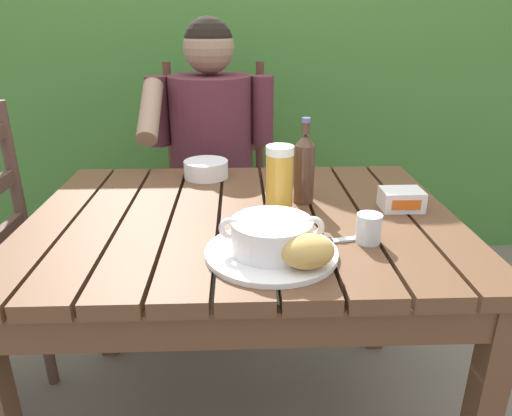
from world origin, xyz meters
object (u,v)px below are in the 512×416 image
bread_roll (308,251)px  beer_bottle (304,167)px  butter_tub (401,199)px  serving_plate (271,252)px  beer_glass (279,179)px  soup_bowl (272,235)px  water_glass_small (369,228)px  chair_near_diner (216,190)px  table_knife (330,241)px  person_eating (211,153)px  diner_bowl (206,169)px

bread_roll → beer_bottle: (0.04, 0.40, 0.05)m
butter_tub → serving_plate: bearing=-145.0°
beer_glass → beer_bottle: bearing=38.2°
soup_bowl → beer_bottle: 0.34m
beer_glass → butter_tub: 0.33m
soup_bowl → water_glass_small: soup_bowl is taller
water_glass_small → butter_tub: size_ratio=0.62×
bread_roll → butter_tub: size_ratio=1.10×
beer_bottle → butter_tub: (0.25, -0.06, -0.07)m
chair_near_diner → beer_bottle: size_ratio=4.36×
beer_glass → bread_roll: bearing=-85.2°
water_glass_small → table_knife: water_glass_small is taller
beer_bottle → person_eating: bearing=116.6°
chair_near_diner → serving_plate: size_ratio=3.57×
water_glass_small → bread_roll: bearing=-139.7°
chair_near_diner → serving_plate: bearing=-81.0°
diner_bowl → beer_glass: bearing=-54.0°
chair_near_diner → beer_bottle: (0.28, -0.78, 0.34)m
bread_roll → table_knife: size_ratio=0.81×
diner_bowl → chair_near_diner: bearing=90.0°
bread_roll → water_glass_small: bread_roll is taller
soup_bowl → beer_glass: 0.27m
butter_tub → table_knife: bearing=-138.6°
serving_plate → beer_glass: 0.28m
water_glass_small → table_knife: 0.09m
butter_tub → table_knife: size_ratio=0.73×
water_glass_small → butter_tub: water_glass_small is taller
butter_tub → chair_near_diner: bearing=122.7°
chair_near_diner → soup_bowl: bearing=-81.0°
soup_bowl → butter_tub: 0.45m
serving_plate → chair_near_diner: bearing=99.0°
soup_bowl → diner_bowl: size_ratio=1.59×
person_eating → beer_glass: size_ratio=6.93×
beer_bottle → butter_tub: beer_bottle is taller
table_knife → chair_near_diner: bearing=106.7°
water_glass_small → chair_near_diner: bearing=111.0°
person_eating → water_glass_small: 0.93m
chair_near_diner → beer_bottle: bearing=-69.9°
soup_bowl → serving_plate: bearing=76.0°
bread_roll → person_eating: bearing=104.1°
soup_bowl → bread_roll: size_ratio=1.87×
table_knife → person_eating: bearing=110.7°
person_eating → diner_bowl: size_ratio=8.57×
person_eating → soup_bowl: 0.91m
bread_roll → diner_bowl: size_ratio=0.85×
soup_bowl → water_glass_small: 0.23m
serving_plate → soup_bowl: soup_bowl is taller
butter_tub → diner_bowl: (-0.54, 0.30, 0.00)m
serving_plate → water_glass_small: size_ratio=4.23×
beer_bottle → diner_bowl: beer_bottle is taller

